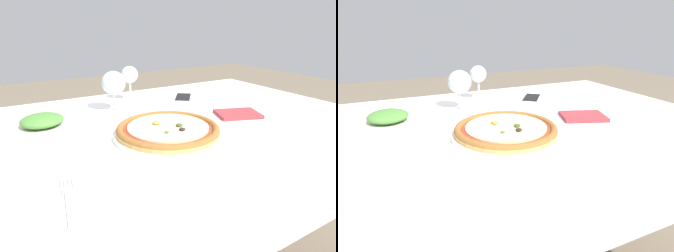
{
  "view_description": "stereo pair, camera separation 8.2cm",
  "coord_description": "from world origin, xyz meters",
  "views": [
    {
      "loc": [
        -0.46,
        -0.73,
        1.03
      ],
      "look_at": [
        -0.07,
        -0.06,
        0.75
      ],
      "focal_mm": 30.0,
      "sensor_mm": 36.0,
      "label": 1
    },
    {
      "loc": [
        -0.39,
        -0.76,
        1.03
      ],
      "look_at": [
        -0.07,
        -0.06,
        0.75
      ],
      "focal_mm": 30.0,
      "sensor_mm": 36.0,
      "label": 2
    }
  ],
  "objects": [
    {
      "name": "napkin_folded",
      "position": [
        0.24,
        -0.02,
        0.73
      ],
      "size": [
        0.18,
        0.15,
        0.01
      ],
      "color": "#933338",
      "rests_on": "dining_table"
    },
    {
      "name": "fork",
      "position": [
        -0.4,
        -0.24,
        0.72
      ],
      "size": [
        0.04,
        0.17,
        0.0
      ],
      "color": "silver",
      "rests_on": "dining_table"
    },
    {
      "name": "side_plate",
      "position": [
        -0.38,
        0.19,
        0.74
      ],
      "size": [
        0.22,
        0.22,
        0.05
      ],
      "color": "white",
      "rests_on": "dining_table"
    },
    {
      "name": "dining_table",
      "position": [
        0.0,
        0.0,
        0.64
      ],
      "size": [
        1.41,
        1.05,
        0.72
      ],
      "color": "brown",
      "rests_on": "ground_plane"
    },
    {
      "name": "wine_glass_far_right",
      "position": [
        -0.12,
        0.25,
        0.83
      ],
      "size": [
        0.09,
        0.09,
        0.15
      ],
      "color": "silver",
      "rests_on": "dining_table"
    },
    {
      "name": "pizza_plate",
      "position": [
        -0.07,
        -0.06,
        0.74
      ],
      "size": [
        0.32,
        0.32,
        0.04
      ],
      "color": "white",
      "rests_on": "dining_table"
    },
    {
      "name": "cell_phone",
      "position": [
        0.2,
        0.27,
        0.73
      ],
      "size": [
        0.14,
        0.16,
        0.01
      ],
      "color": "white",
      "rests_on": "dining_table"
    },
    {
      "name": "wine_glass_far_left",
      "position": [
        -0.01,
        0.36,
        0.83
      ],
      "size": [
        0.07,
        0.07,
        0.15
      ],
      "color": "silver",
      "rests_on": "dining_table"
    }
  ]
}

